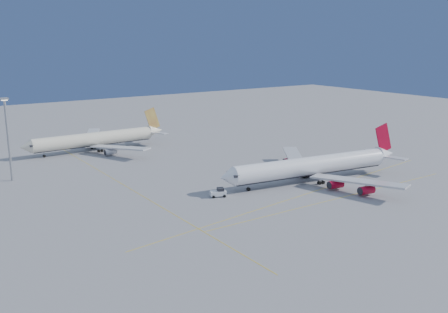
# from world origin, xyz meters

# --- Properties ---
(ground) EXTENTS (500.00, 500.00, 0.00)m
(ground) POSITION_xyz_m (0.00, 0.00, 0.00)
(ground) COLOR slate
(ground) RESTS_ON ground
(taxiway_lines) EXTENTS (118.86, 140.00, 0.02)m
(taxiway_lines) POSITION_xyz_m (-14.71, 6.34, 0.01)
(taxiway_lines) COLOR gold
(taxiway_lines) RESTS_ON ground
(airliner_virgin) EXTENTS (65.32, 58.24, 16.12)m
(airliner_virgin) POSITION_xyz_m (10.98, 2.52, 4.86)
(airliner_virgin) COLOR white
(airliner_virgin) RESTS_ON ground
(airliner_etihad) EXTENTS (58.37, 54.06, 15.27)m
(airliner_etihad) POSITION_xyz_m (-29.06, 82.72, 4.65)
(airliner_etihad) COLOR beige
(airliner_etihad) RESTS_ON ground
(pushback_tug) EXTENTS (4.93, 3.90, 2.50)m
(pushback_tug) POSITION_xyz_m (-22.58, 6.01, 1.16)
(pushback_tug) COLOR white
(pushback_tug) RESTS_ON ground
(light_mast) EXTENTS (2.23, 2.23, 25.84)m
(light_mast) POSITION_xyz_m (-66.75, 55.78, 15.25)
(light_mast) COLOR gray
(light_mast) RESTS_ON ground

